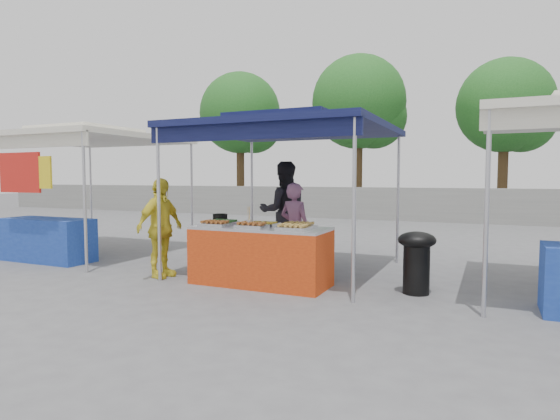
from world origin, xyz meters
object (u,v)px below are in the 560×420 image
at_px(helper_man, 284,212).
at_px(cooking_pot, 220,218).
at_px(vendor_woman, 295,229).
at_px(vendor_table, 260,256).
at_px(wok_burner, 417,257).
at_px(customer_person, 160,228).

bearing_deg(helper_man, cooking_pot, 42.97).
bearing_deg(vendor_woman, cooking_pot, 41.79).
relative_size(vendor_table, wok_burner, 2.36).
height_order(helper_man, customer_person, helper_man).
bearing_deg(vendor_table, customer_person, -173.92).
xyz_separation_m(vendor_table, wok_burner, (2.15, 0.39, 0.08)).
relative_size(cooking_pot, customer_person, 0.15).
bearing_deg(vendor_table, vendor_woman, 79.39).
bearing_deg(vendor_table, wok_burner, 10.23).
xyz_separation_m(vendor_table, customer_person, (-1.66, -0.18, 0.35)).
distance_m(cooking_pot, helper_man, 1.62).
distance_m(cooking_pot, customer_person, 0.94).
bearing_deg(cooking_pot, helper_man, 75.17).
bearing_deg(customer_person, cooking_pot, -51.38).
distance_m(vendor_table, customer_person, 1.71).
relative_size(vendor_table, cooking_pot, 8.60).
bearing_deg(vendor_woman, wok_burner, 177.75).
distance_m(vendor_woman, helper_man, 1.18).
relative_size(cooking_pot, vendor_woman, 0.16).
distance_m(vendor_table, cooking_pot, 1.05).
distance_m(vendor_table, wok_burner, 2.19).
xyz_separation_m(vendor_woman, helper_man, (-0.63, 0.98, 0.19)).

